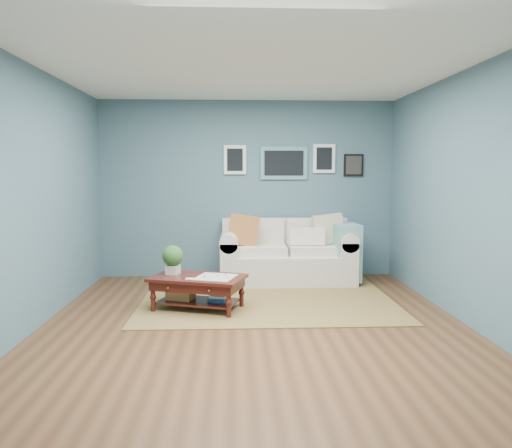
{
  "coord_description": "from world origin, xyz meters",
  "views": [
    {
      "loc": [
        -0.21,
        -5.2,
        1.62
      ],
      "look_at": [
        0.07,
        1.0,
        0.97
      ],
      "focal_mm": 35.0,
      "sensor_mm": 36.0,
      "label": 1
    }
  ],
  "objects": [
    {
      "name": "room_shell",
      "position": [
        0.02,
        0.06,
        1.36
      ],
      "size": [
        5.0,
        5.02,
        2.7
      ],
      "color": "brown",
      "rests_on": "ground"
    },
    {
      "name": "loveseat",
      "position": [
        0.65,
        2.03,
        0.42
      ],
      "size": [
        1.99,
        0.9,
        1.02
      ],
      "color": "silver",
      "rests_on": "ground"
    },
    {
      "name": "area_rug",
      "position": [
        0.21,
        1.05,
        0.01
      ],
      "size": [
        3.14,
        2.51,
        0.01
      ],
      "primitive_type": "cube",
      "color": "brown",
      "rests_on": "ground"
    },
    {
      "name": "coffee_table",
      "position": [
        -0.69,
        0.59,
        0.33
      ],
      "size": [
        1.2,
        0.92,
        0.74
      ],
      "rotation": [
        0.0,
        0.0,
        -0.31
      ],
      "color": "black",
      "rests_on": "ground"
    }
  ]
}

